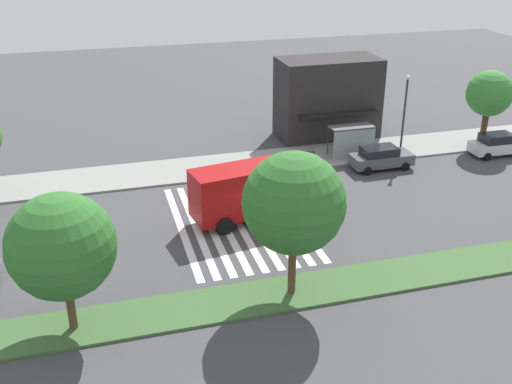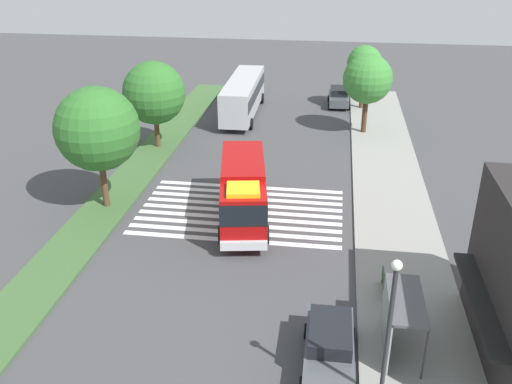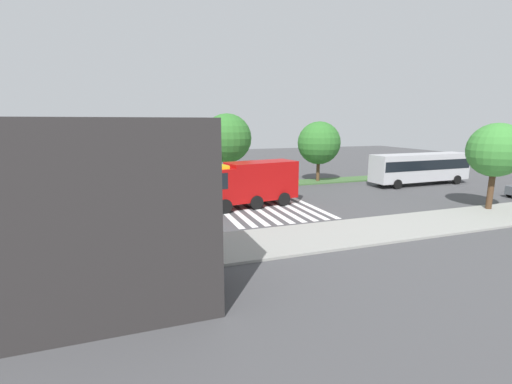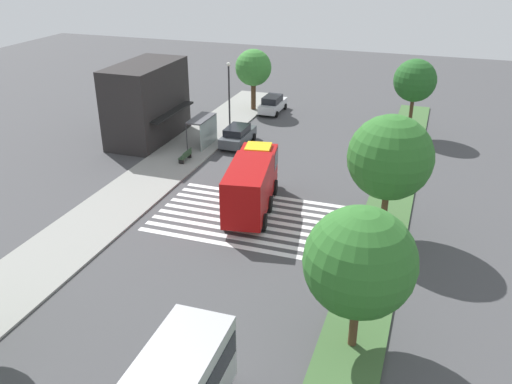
{
  "view_description": "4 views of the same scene",
  "coord_description": "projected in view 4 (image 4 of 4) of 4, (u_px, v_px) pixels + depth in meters",
  "views": [
    {
      "loc": [
        -8.22,
        -32.48,
        17.41
      ],
      "look_at": [
        1.31,
        0.81,
        1.57
      ],
      "focal_mm": 41.74,
      "sensor_mm": 36.0,
      "label": 1
    },
    {
      "loc": [
        30.21,
        5.33,
        15.73
      ],
      "look_at": [
        0.11,
        0.98,
        1.48
      ],
      "focal_mm": 39.18,
      "sensor_mm": 36.0,
      "label": 2
    },
    {
      "loc": [
        9.92,
        27.08,
        6.74
      ],
      "look_at": [
        1.0,
        1.81,
        1.45
      ],
      "focal_mm": 24.72,
      "sensor_mm": 36.0,
      "label": 3
    },
    {
      "loc": [
        -29.65,
        -10.53,
        16.73
      ],
      "look_at": [
        1.08,
        0.03,
        1.4
      ],
      "focal_mm": 37.9,
      "sensor_mm": 36.0,
      "label": 4
    }
  ],
  "objects": [
    {
      "name": "bench_near_shelter",
      "position": [
        186.0,
        156.0,
        44.12
      ],
      "size": [
        1.6,
        0.5,
        0.9
      ],
      "color": "#2D472D",
      "rests_on": "sidewalk"
    },
    {
      "name": "parked_car_mid",
      "position": [
        238.0,
        135.0,
        47.72
      ],
      "size": [
        4.78,
        2.15,
        1.76
      ],
      "rotation": [
        0.0,
        0.0,
        0.01
      ],
      "color": "#474C51",
      "rests_on": "ground_plane"
    },
    {
      "name": "street_lamp",
      "position": [
        229.0,
        92.0,
        49.2
      ],
      "size": [
        0.36,
        0.36,
        6.54
      ],
      "color": "#2D2D30",
      "rests_on": "sidewalk"
    },
    {
      "name": "parked_car_east",
      "position": [
        273.0,
        104.0,
        56.6
      ],
      "size": [
        4.57,
        2.08,
        1.83
      ],
      "rotation": [
        0.0,
        0.0,
        -0.02
      ],
      "color": "silver",
      "rests_on": "ground_plane"
    },
    {
      "name": "storefront_building",
      "position": [
        147.0,
        103.0,
        48.01
      ],
      "size": [
        8.57,
        5.08,
        6.89
      ],
      "color": "#282626",
      "rests_on": "ground_plane"
    },
    {
      "name": "fire_truck",
      "position": [
        252.0,
        181.0,
        36.03
      ],
      "size": [
        8.74,
        3.87,
        3.61
      ],
      "rotation": [
        0.0,
        0.0,
        0.17
      ],
      "color": "#A50C0C",
      "rests_on": "ground_plane"
    },
    {
      "name": "median_tree_center",
      "position": [
        415.0,
        81.0,
        48.49
      ],
      "size": [
        3.83,
        3.83,
        6.89
      ],
      "color": "#47301E",
      "rests_on": "median_strip"
    },
    {
      "name": "sidewalk",
      "position": [
        127.0,
        197.0,
        38.3
      ],
      "size": [
        60.0,
        4.83,
        0.14
      ],
      "primitive_type": "cube",
      "color": "gray",
      "rests_on": "ground_plane"
    },
    {
      "name": "median_tree_far_west",
      "position": [
        360.0,
        262.0,
        22.51
      ],
      "size": [
        4.82,
        4.82,
        6.75
      ],
      "color": "#513823",
      "rests_on": "median_strip"
    },
    {
      "name": "bus_stop_shelter",
      "position": [
        205.0,
        126.0,
        46.98
      ],
      "size": [
        3.5,
        1.4,
        2.46
      ],
      "color": "#4C4C51",
      "rests_on": "sidewalk"
    },
    {
      "name": "median_tree_west",
      "position": [
        390.0,
        158.0,
        31.39
      ],
      "size": [
        5.03,
        5.03,
        7.53
      ],
      "color": "#513823",
      "rests_on": "median_strip"
    },
    {
      "name": "ground_plane",
      "position": [
        251.0,
        218.0,
        35.59
      ],
      "size": [
        120.0,
        120.0,
        0.0
      ],
      "primitive_type": "plane",
      "color": "#424244"
    },
    {
      "name": "crosswalk",
      "position": [
        251.0,
        218.0,
        35.5
      ],
      "size": [
        7.65,
        12.45,
        0.01
      ],
      "color": "silver",
      "rests_on": "ground_plane"
    },
    {
      "name": "median_strip",
      "position": [
        380.0,
        238.0,
        33.09
      ],
      "size": [
        60.0,
        3.0,
        0.14
      ],
      "primitive_type": "cube",
      "color": "#3D6033",
      "rests_on": "ground_plane"
    },
    {
      "name": "sidewalk_tree_center",
      "position": [
        253.0,
        68.0,
        55.83
      ],
      "size": [
        3.76,
        3.76,
        6.3
      ],
      "color": "#47301E",
      "rests_on": "sidewalk"
    }
  ]
}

